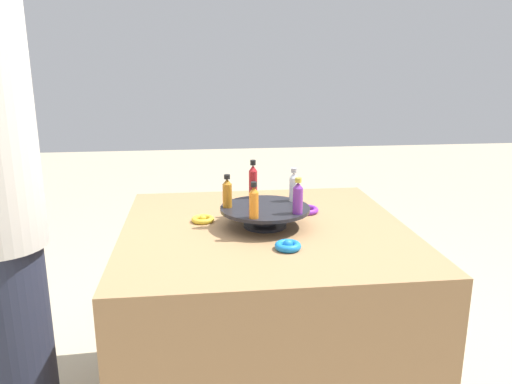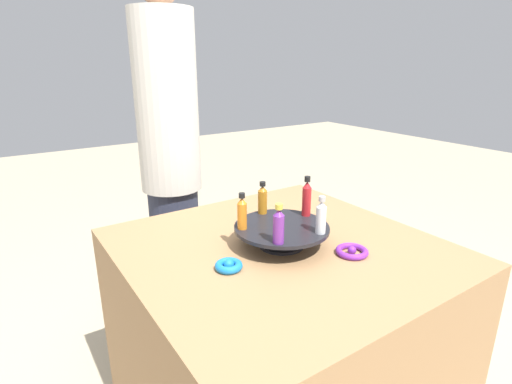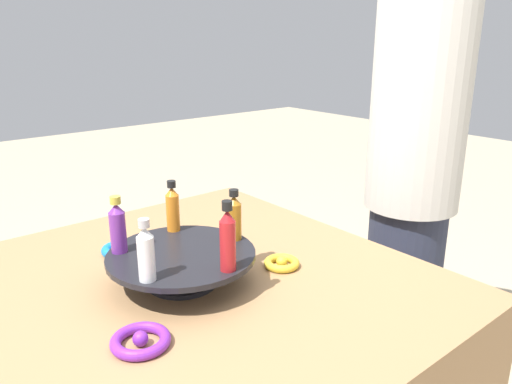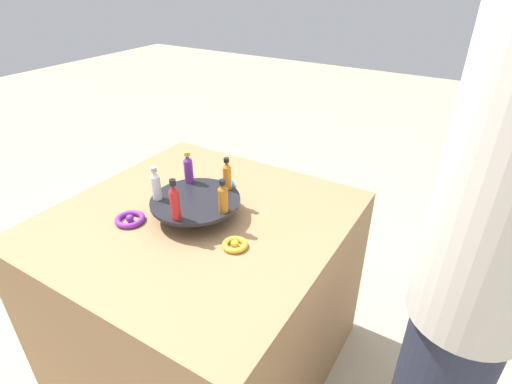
% 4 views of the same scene
% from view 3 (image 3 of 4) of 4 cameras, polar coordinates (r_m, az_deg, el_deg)
% --- Properties ---
extents(display_stand, '(0.32, 0.32, 0.07)m').
position_cam_3_polar(display_stand, '(1.10, -8.48, -7.80)').
color(display_stand, black).
rests_on(display_stand, party_table).
extents(bottle_orange, '(0.03, 0.03, 0.12)m').
position_cam_3_polar(bottle_orange, '(1.19, -9.51, -1.80)').
color(bottle_orange, orange).
rests_on(bottle_orange, display_stand).
extents(bottle_purple, '(0.03, 0.03, 0.13)m').
position_cam_3_polar(bottle_purple, '(1.10, -15.54, -3.84)').
color(bottle_purple, '#702D93').
rests_on(bottle_purple, display_stand).
extents(bottle_clear, '(0.03, 0.03, 0.12)m').
position_cam_3_polar(bottle_clear, '(0.96, -12.47, -6.77)').
color(bottle_clear, silver).
rests_on(bottle_clear, display_stand).
extents(bottle_red, '(0.03, 0.03, 0.14)m').
position_cam_3_polar(bottle_red, '(0.98, -3.26, -5.37)').
color(bottle_red, '#B21E23').
rests_on(bottle_red, display_stand).
extents(bottle_amber, '(0.03, 0.03, 0.12)m').
position_cam_3_polar(bottle_amber, '(1.13, -2.52, -2.83)').
color(bottle_amber, '#AD6B19').
rests_on(bottle_amber, display_stand).
extents(ribbon_bow_purple, '(0.11, 0.11, 0.03)m').
position_cam_3_polar(ribbon_bow_purple, '(0.93, -13.06, -16.20)').
color(ribbon_bow_purple, purple).
rests_on(ribbon_bow_purple, party_table).
extents(ribbon_bow_gold, '(0.08, 0.08, 0.03)m').
position_cam_3_polar(ribbon_bow_gold, '(1.18, 2.95, -8.10)').
color(ribbon_bow_gold, gold).
rests_on(ribbon_bow_gold, party_table).
extents(ribbon_bow_blue, '(0.08, 0.08, 0.03)m').
position_cam_3_polar(ribbon_bow_blue, '(1.29, -15.42, -6.34)').
color(ribbon_bow_blue, blue).
rests_on(ribbon_bow_blue, party_table).
extents(person_figure, '(0.30, 0.30, 1.78)m').
position_cam_3_polar(person_figure, '(1.70, 17.61, 3.36)').
color(person_figure, '#282D42').
rests_on(person_figure, ground_plane).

